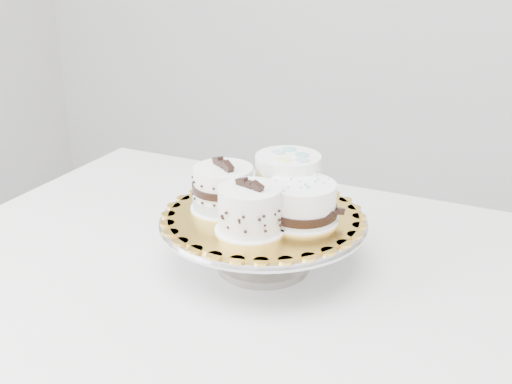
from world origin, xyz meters
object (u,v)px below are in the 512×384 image
at_px(cake_swirl, 250,210).
at_px(cake_ribbon, 302,203).
at_px(table, 277,311).
at_px(cake_stand, 263,233).
at_px(cake_dots, 288,178).
at_px(cake_board, 263,216).
at_px(cake_banded, 223,190).

xyz_separation_m(cake_swirl, cake_ribbon, (0.06, 0.07, -0.00)).
distance_m(table, cake_stand, 0.14).
distance_m(cake_stand, cake_dots, 0.10).
relative_size(cake_stand, cake_board, 1.09).
bearing_deg(cake_board, cake_swirl, -82.97).
bearing_deg(cake_swirl, cake_banded, 159.48).
distance_m(cake_stand, cake_ribbon, 0.09).
relative_size(cake_board, cake_swirl, 2.65).
relative_size(table, cake_swirl, 10.91).
bearing_deg(table, cake_board, 173.46).
bearing_deg(cake_stand, cake_banded, -174.26).
bearing_deg(cake_banded, cake_board, 38.06).
distance_m(table, cake_swirl, 0.21).
bearing_deg(cake_swirl, cake_stand, 111.49).
bearing_deg(cake_dots, cake_board, -105.92).
xyz_separation_m(table, cake_ribbon, (0.03, 0.01, 0.20)).
bearing_deg(cake_swirl, cake_board, 111.49).
xyz_separation_m(cake_swirl, cake_dots, (0.00, 0.13, 0.01)).
relative_size(table, cake_ribbon, 9.13).
distance_m(cake_stand, cake_swirl, 0.09).
xyz_separation_m(cake_dots, cake_ribbon, (0.05, -0.06, -0.01)).
bearing_deg(cake_board, cake_dots, 82.71).
height_order(table, cake_banded, cake_banded).
height_order(cake_banded, cake_dots, cake_banded).
height_order(cake_banded, cake_ribbon, cake_banded).
height_order(table, cake_swirl, cake_swirl).
relative_size(table, cake_stand, 3.77).
xyz_separation_m(table, cake_banded, (-0.10, -0.00, 0.20)).
bearing_deg(cake_swirl, cake_dots, 103.70).
relative_size(cake_board, cake_banded, 2.30).
distance_m(cake_banded, cake_ribbon, 0.13).
bearing_deg(table, cake_dots, 102.44).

